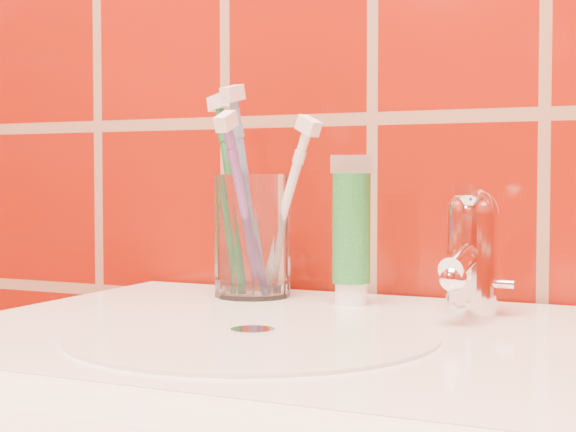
% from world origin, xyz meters
% --- Properties ---
extents(glass_tumbler, '(0.10, 0.10, 0.13)m').
position_xyz_m(glass_tumbler, '(-0.11, 1.12, 0.92)').
color(glass_tumbler, white).
rests_on(glass_tumbler, pedestal_sink).
extents(toothpaste_tube, '(0.04, 0.04, 0.15)m').
position_xyz_m(toothpaste_tube, '(0.01, 1.11, 0.92)').
color(toothpaste_tube, white).
rests_on(toothpaste_tube, pedestal_sink).
extents(faucet, '(0.05, 0.11, 0.12)m').
position_xyz_m(faucet, '(0.14, 1.09, 0.91)').
color(faucet, white).
rests_on(faucet, pedestal_sink).
extents(toothbrush_0, '(0.03, 0.16, 0.22)m').
position_xyz_m(toothbrush_0, '(-0.10, 1.08, 0.94)').
color(toothbrush_0, '#6B438F').
rests_on(toothbrush_0, glass_tumbler).
extents(toothbrush_1, '(0.10, 0.09, 0.23)m').
position_xyz_m(toothbrush_1, '(-0.13, 1.11, 0.96)').
color(toothbrush_1, '#1C6C36').
rests_on(toothbrush_1, glass_tumbler).
extents(toothbrush_2, '(0.15, 0.13, 0.20)m').
position_xyz_m(toothbrush_2, '(-0.07, 1.11, 0.94)').
color(toothbrush_2, white).
rests_on(toothbrush_2, glass_tumbler).
extents(toothbrush_3, '(0.06, 0.12, 0.24)m').
position_xyz_m(toothbrush_3, '(-0.10, 1.09, 0.96)').
color(toothbrush_3, '#688FB9').
rests_on(toothbrush_3, glass_tumbler).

